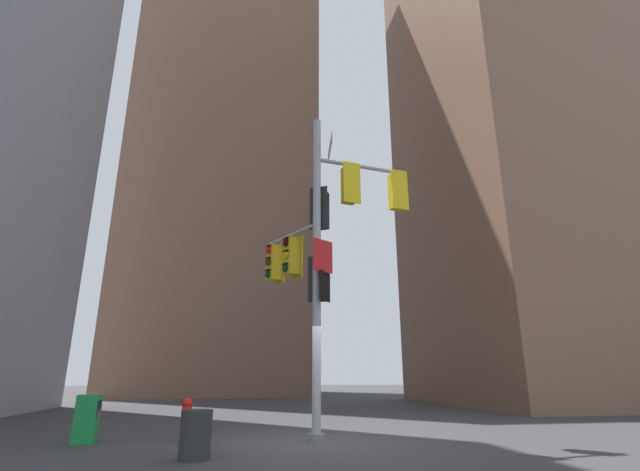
{
  "coord_description": "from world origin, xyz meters",
  "views": [
    {
      "loc": [
        -1.82,
        -10.79,
        1.4
      ],
      "look_at": [
        0.07,
        -0.08,
        4.72
      ],
      "focal_mm": 25.67,
      "sensor_mm": 36.0,
      "label": 1
    }
  ],
  "objects_px": {
    "fire_hydrant": "(186,418)",
    "trash_bin": "(196,434)",
    "signal_pole_assembly": "(323,240)",
    "newspaper_box": "(87,419)"
  },
  "relations": [
    {
      "from": "fire_hydrant",
      "to": "trash_bin",
      "type": "height_order",
      "value": "fire_hydrant"
    },
    {
      "from": "signal_pole_assembly",
      "to": "newspaper_box",
      "type": "bearing_deg",
      "value": -179.92
    },
    {
      "from": "fire_hydrant",
      "to": "trash_bin",
      "type": "relative_size",
      "value": 1.11
    },
    {
      "from": "signal_pole_assembly",
      "to": "trash_bin",
      "type": "relative_size",
      "value": 9.82
    },
    {
      "from": "newspaper_box",
      "to": "fire_hydrant",
      "type": "bearing_deg",
      "value": 4.06
    },
    {
      "from": "fire_hydrant",
      "to": "newspaper_box",
      "type": "height_order",
      "value": "newspaper_box"
    },
    {
      "from": "fire_hydrant",
      "to": "newspaper_box",
      "type": "bearing_deg",
      "value": -175.94
    },
    {
      "from": "fire_hydrant",
      "to": "trash_bin",
      "type": "bearing_deg",
      "value": -80.69
    },
    {
      "from": "signal_pole_assembly",
      "to": "fire_hydrant",
      "type": "relative_size",
      "value": 8.84
    },
    {
      "from": "signal_pole_assembly",
      "to": "newspaper_box",
      "type": "distance_m",
      "value": 6.71
    }
  ]
}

